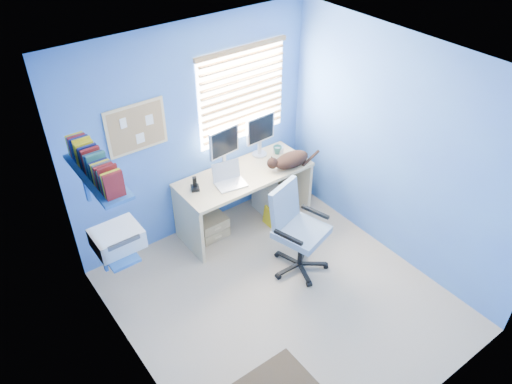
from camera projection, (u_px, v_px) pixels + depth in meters
floor at (282, 300)px, 5.20m from camera, size 3.00×3.20×0.00m
ceiling at (292, 73)px, 3.72m from camera, size 3.00×3.20×0.00m
wall_back at (194, 134)px, 5.49m from camera, size 3.00×0.01×2.50m
wall_front at (434, 320)px, 3.42m from camera, size 3.00×0.01×2.50m
wall_left at (131, 279)px, 3.73m from camera, size 0.01×3.20×2.50m
wall_right at (397, 152)px, 5.18m from camera, size 0.01×3.20×2.50m
desk at (245, 199)px, 6.00m from camera, size 1.61×0.65×0.74m
laptop at (230, 177)px, 5.53m from camera, size 0.37×0.31×0.22m
monitor_left at (224, 149)px, 5.69m from camera, size 0.41×0.16×0.54m
monitor_right at (260, 135)px, 5.94m from camera, size 0.40×0.14×0.54m
phone at (195, 183)px, 5.47m from camera, size 0.13×0.14×0.17m
mug at (277, 150)px, 6.10m from camera, size 0.10×0.09×0.10m
cd_spindle at (278, 149)px, 6.14m from camera, size 0.13×0.13×0.07m
cat at (292, 160)px, 5.86m from camera, size 0.51×0.35×0.17m
tower_pc at (268, 198)px, 6.25m from camera, size 0.21×0.45×0.45m
drawer_boxes at (212, 226)px, 5.94m from camera, size 0.35×0.28×0.27m
yellow_book at (268, 217)px, 6.12m from camera, size 0.03×0.17×0.24m
backpack at (299, 185)px, 6.54m from camera, size 0.35×0.29×0.38m
office_chair at (297, 240)px, 5.39m from camera, size 0.74×0.74×1.02m
window_blinds at (243, 95)px, 5.61m from camera, size 1.15×0.05×1.10m
corkboard at (136, 128)px, 4.99m from camera, size 0.64×0.02×0.52m
wall_shelves at (105, 203)px, 4.18m from camera, size 0.42×0.90×1.05m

